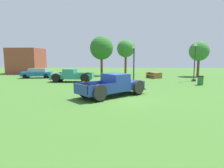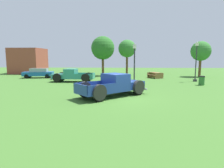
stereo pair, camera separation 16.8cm
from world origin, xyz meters
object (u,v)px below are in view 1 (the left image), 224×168
(pickup_truck_foreground, at_px, (116,85))
(oak_tree_east, at_px, (199,51))
(lamp_post_near, at_px, (195,61))
(trash_can, at_px, (200,80))
(oak_tree_west, at_px, (126,49))
(oak_tree_center, at_px, (102,48))
(lamp_post_far, at_px, (134,65))
(sedan_distant_a, at_px, (37,73))
(pickup_truck_behind_left, at_px, (69,76))
(picnic_table, at_px, (154,74))

(pickup_truck_foreground, relative_size, oak_tree_east, 1.02)
(lamp_post_near, bearing_deg, trash_can, -98.98)
(oak_tree_west, bearing_deg, oak_tree_center, -138.89)
(lamp_post_near, distance_m, lamp_post_far, 9.07)
(lamp_post_near, height_order, lamp_post_far, lamp_post_near)
(pickup_truck_foreground, xyz_separation_m, trash_can, (8.49, 5.90, -0.30))
(sedan_distant_a, distance_m, oak_tree_east, 23.21)
(sedan_distant_a, relative_size, lamp_post_far, 1.03)
(pickup_truck_foreground, relative_size, oak_tree_west, 0.91)
(pickup_truck_behind_left, xyz_separation_m, oak_tree_center, (3.01, 7.82, 3.48))
(sedan_distant_a, distance_m, picnic_table, 16.01)
(sedan_distant_a, xyz_separation_m, oak_tree_east, (22.83, 2.95, 2.97))
(sedan_distant_a, bearing_deg, pickup_truck_behind_left, -36.24)
(pickup_truck_behind_left, distance_m, oak_tree_west, 13.47)
(oak_tree_center, bearing_deg, sedan_distant_a, -156.20)
(lamp_post_near, relative_size, oak_tree_center, 0.76)
(lamp_post_far, bearing_deg, picnic_table, 68.69)
(lamp_post_near, xyz_separation_m, oak_tree_west, (-7.74, 10.07, 1.84))
(sedan_distant_a, relative_size, picnic_table, 1.81)
(pickup_truck_foreground, relative_size, picnic_table, 2.26)
(picnic_table, bearing_deg, oak_tree_east, 19.86)
(pickup_truck_behind_left, distance_m, lamp_post_near, 14.65)
(sedan_distant_a, bearing_deg, lamp_post_far, -33.05)
(pickup_truck_foreground, relative_size, sedan_distant_a, 1.25)
(sedan_distant_a, bearing_deg, oak_tree_west, 29.82)
(lamp_post_far, bearing_deg, oak_tree_west, 91.15)
(pickup_truck_behind_left, bearing_deg, picnic_table, 23.38)
(pickup_truck_foreground, xyz_separation_m, pickup_truck_behind_left, (-5.53, 8.02, -0.07))
(picnic_table, distance_m, trash_can, 7.54)
(pickup_truck_foreground, distance_m, oak_tree_west, 19.47)
(lamp_post_near, distance_m, oak_tree_center, 13.48)
(pickup_truck_foreground, relative_size, pickup_truck_behind_left, 1.05)
(oak_tree_east, bearing_deg, trash_can, -109.80)
(pickup_truck_behind_left, bearing_deg, pickup_truck_foreground, -55.42)
(lamp_post_near, distance_m, picnic_table, 5.67)
(picnic_table, relative_size, oak_tree_center, 0.39)
(picnic_table, xyz_separation_m, oak_tree_east, (6.83, 2.47, 3.18))
(pickup_truck_foreground, height_order, sedan_distant_a, pickup_truck_foreground)
(trash_can, bearing_deg, pickup_truck_behind_left, 171.39)
(lamp_post_near, bearing_deg, picnic_table, 139.17)
(lamp_post_far, distance_m, oak_tree_east, 15.20)
(lamp_post_far, bearing_deg, pickup_truck_behind_left, 149.61)
(trash_can, relative_size, oak_tree_east, 0.19)
(lamp_post_near, relative_size, trash_can, 4.78)
(lamp_post_far, xyz_separation_m, trash_can, (6.94, 2.03, -1.64))
(sedan_distant_a, relative_size, oak_tree_center, 0.70)
(pickup_truck_foreground, bearing_deg, sedan_distant_a, 132.48)
(lamp_post_near, xyz_separation_m, trash_can, (-0.50, -3.15, -1.90))
(sedan_distant_a, bearing_deg, picnic_table, 1.71)
(picnic_table, xyz_separation_m, oak_tree_center, (-7.46, 3.29, 3.70))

